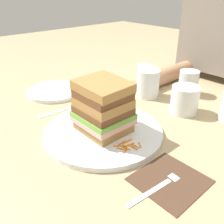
% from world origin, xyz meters
% --- Properties ---
extents(ground_plane, '(3.00, 3.00, 0.00)m').
position_xyz_m(ground_plane, '(0.00, 0.00, 0.00)').
color(ground_plane, tan).
extents(main_plate, '(0.30, 0.30, 0.01)m').
position_xyz_m(main_plate, '(-0.02, -0.00, 0.01)').
color(main_plate, white).
rests_on(main_plate, ground_plane).
extents(sandwich, '(0.12, 0.12, 0.13)m').
position_xyz_m(sandwich, '(-0.02, -0.00, 0.08)').
color(sandwich, '#A87A42').
rests_on(sandwich, main_plate).
extents(carrot_shred_0, '(0.02, 0.02, 0.00)m').
position_xyz_m(carrot_shred_0, '(-0.09, 0.00, 0.01)').
color(carrot_shred_0, orange).
rests_on(carrot_shred_0, main_plate).
extents(carrot_shred_1, '(0.03, 0.01, 0.00)m').
position_xyz_m(carrot_shred_1, '(-0.12, -0.02, 0.02)').
color(carrot_shred_1, orange).
rests_on(carrot_shred_1, main_plate).
extents(carrot_shred_2, '(0.02, 0.01, 0.00)m').
position_xyz_m(carrot_shred_2, '(-0.12, -0.01, 0.02)').
color(carrot_shred_2, orange).
rests_on(carrot_shred_2, main_plate).
extents(carrot_shred_3, '(0.01, 0.02, 0.00)m').
position_xyz_m(carrot_shred_3, '(-0.11, -0.02, 0.01)').
color(carrot_shred_3, orange).
rests_on(carrot_shred_3, main_plate).
extents(carrot_shred_4, '(0.02, 0.02, 0.00)m').
position_xyz_m(carrot_shred_4, '(-0.10, 0.02, 0.01)').
color(carrot_shred_4, orange).
rests_on(carrot_shred_4, main_plate).
extents(carrot_shred_5, '(0.02, 0.01, 0.00)m').
position_xyz_m(carrot_shred_5, '(-0.10, -0.02, 0.02)').
color(carrot_shred_5, orange).
rests_on(carrot_shred_5, main_plate).
extents(carrot_shred_6, '(0.02, 0.02, 0.00)m').
position_xyz_m(carrot_shred_6, '(-0.11, 0.01, 0.02)').
color(carrot_shred_6, orange).
rests_on(carrot_shred_6, main_plate).
extents(carrot_shred_7, '(0.01, 0.02, 0.00)m').
position_xyz_m(carrot_shred_7, '(-0.12, 0.02, 0.02)').
color(carrot_shred_7, orange).
rests_on(carrot_shred_7, main_plate).
extents(carrot_shred_8, '(0.02, 0.03, 0.00)m').
position_xyz_m(carrot_shred_8, '(-0.10, 0.00, 0.02)').
color(carrot_shred_8, orange).
rests_on(carrot_shred_8, main_plate).
extents(carrot_shred_9, '(0.03, 0.02, 0.00)m').
position_xyz_m(carrot_shred_9, '(-0.10, 0.01, 0.01)').
color(carrot_shred_9, orange).
rests_on(carrot_shred_9, main_plate).
extents(carrot_shred_10, '(0.02, 0.00, 0.00)m').
position_xyz_m(carrot_shred_10, '(0.09, 0.01, 0.01)').
color(carrot_shred_10, orange).
rests_on(carrot_shred_10, main_plate).
extents(carrot_shred_11, '(0.02, 0.03, 0.00)m').
position_xyz_m(carrot_shred_11, '(0.08, -0.02, 0.01)').
color(carrot_shred_11, orange).
rests_on(carrot_shred_11, main_plate).
extents(carrot_shred_12, '(0.01, 0.03, 0.00)m').
position_xyz_m(carrot_shred_12, '(0.06, 0.01, 0.02)').
color(carrot_shred_12, orange).
rests_on(carrot_shred_12, main_plate).
extents(carrot_shred_13, '(0.03, 0.00, 0.00)m').
position_xyz_m(carrot_shred_13, '(0.08, -0.00, 0.01)').
color(carrot_shred_13, orange).
rests_on(carrot_shred_13, main_plate).
extents(carrot_shred_14, '(0.01, 0.03, 0.00)m').
position_xyz_m(carrot_shred_14, '(0.07, 0.00, 0.01)').
color(carrot_shred_14, orange).
rests_on(carrot_shred_14, main_plate).
extents(carrot_shred_15, '(0.02, 0.02, 0.00)m').
position_xyz_m(carrot_shred_15, '(0.06, -0.02, 0.01)').
color(carrot_shred_15, orange).
rests_on(carrot_shred_15, main_plate).
extents(carrot_shred_16, '(0.02, 0.01, 0.00)m').
position_xyz_m(carrot_shred_16, '(0.08, -0.01, 0.01)').
color(carrot_shred_16, orange).
rests_on(carrot_shred_16, main_plate).
extents(carrot_shred_17, '(0.02, 0.01, 0.00)m').
position_xyz_m(carrot_shred_17, '(0.07, -0.02, 0.01)').
color(carrot_shred_17, orange).
rests_on(carrot_shred_17, main_plate).
extents(carrot_shred_18, '(0.02, 0.01, 0.00)m').
position_xyz_m(carrot_shred_18, '(0.09, 0.02, 0.01)').
color(carrot_shred_18, orange).
rests_on(carrot_shred_18, main_plate).
extents(carrot_shred_19, '(0.00, 0.02, 0.00)m').
position_xyz_m(carrot_shred_19, '(0.06, -0.01, 0.01)').
color(carrot_shred_19, orange).
rests_on(carrot_shred_19, main_plate).
extents(napkin_dark, '(0.12, 0.13, 0.00)m').
position_xyz_m(napkin_dark, '(0.20, -0.01, 0.00)').
color(napkin_dark, '#4C3323').
rests_on(napkin_dark, ground_plane).
extents(fork, '(0.03, 0.17, 0.00)m').
position_xyz_m(fork, '(0.19, -0.03, 0.00)').
color(fork, silver).
rests_on(fork, napkin_dark).
extents(knife, '(0.03, 0.20, 0.00)m').
position_xyz_m(knife, '(-0.20, 0.01, 0.00)').
color(knife, silver).
rests_on(knife, ground_plane).
extents(juice_glass, '(0.08, 0.08, 0.08)m').
position_xyz_m(juice_glass, '(0.05, 0.26, 0.04)').
color(juice_glass, white).
rests_on(juice_glass, ground_plane).
extents(empty_tumbler_0, '(0.08, 0.08, 0.09)m').
position_xyz_m(empty_tumbler_0, '(-0.10, 0.27, 0.05)').
color(empty_tumbler_0, silver).
rests_on(empty_tumbler_0, ground_plane).
extents(empty_tumbler_1, '(0.06, 0.06, 0.07)m').
position_xyz_m(empty_tumbler_1, '(-0.19, 0.34, 0.04)').
color(empty_tumbler_1, silver).
rests_on(empty_tumbler_1, ground_plane).
extents(empty_tumbler_2, '(0.07, 0.07, 0.08)m').
position_xyz_m(empty_tumbler_2, '(-0.02, 0.38, 0.04)').
color(empty_tumbler_2, silver).
rests_on(empty_tumbler_2, ground_plane).
extents(side_plate, '(0.19, 0.19, 0.01)m').
position_xyz_m(side_plate, '(-0.34, 0.05, 0.01)').
color(side_plate, white).
rests_on(side_plate, ground_plane).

